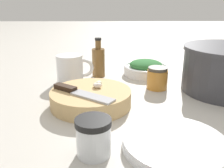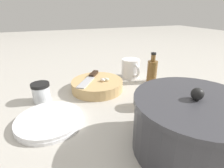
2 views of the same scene
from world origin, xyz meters
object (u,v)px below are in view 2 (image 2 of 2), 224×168
(coffee_mug, at_px, (131,68))
(oil_bottle, at_px, (152,71))
(plate_stack, at_px, (50,120))
(honey_jar, at_px, (150,98))
(stock_pot, at_px, (191,125))
(herb_bowl, at_px, (181,92))
(chef_knife, at_px, (90,78))
(cutting_board, at_px, (97,85))
(garlic_cloves, at_px, (104,80))
(spice_jar, at_px, (41,92))

(coffee_mug, height_order, oil_bottle, oil_bottle)
(plate_stack, relative_size, honey_jar, 2.90)
(plate_stack, height_order, stock_pot, stock_pot)
(herb_bowl, bearing_deg, chef_knife, -34.98)
(plate_stack, bearing_deg, coffee_mug, -147.55)
(coffee_mug, bearing_deg, cutting_board, 22.21)
(chef_knife, relative_size, oil_bottle, 1.18)
(chef_knife, xyz_separation_m, plate_stack, (0.18, 0.21, -0.04))
(garlic_cloves, xyz_separation_m, honey_jar, (-0.11, 0.19, -0.02))
(chef_knife, bearing_deg, stock_pot, 142.06)
(chef_knife, height_order, herb_bowl, same)
(spice_jar, bearing_deg, plate_stack, 96.52)
(cutting_board, relative_size, stock_pot, 0.79)
(coffee_mug, xyz_separation_m, stock_pot, (0.10, 0.50, 0.02))
(plate_stack, xyz_separation_m, honey_jar, (-0.34, 0.03, 0.03))
(cutting_board, bearing_deg, oil_bottle, 177.83)
(herb_bowl, bearing_deg, garlic_cloves, -33.29)
(cutting_board, xyz_separation_m, stock_pot, (-0.11, 0.42, 0.05))
(herb_bowl, height_order, spice_jar, spice_jar)
(honey_jar, bearing_deg, cutting_board, -57.06)
(plate_stack, bearing_deg, oil_bottle, -160.51)
(coffee_mug, bearing_deg, spice_jar, 13.64)
(garlic_cloves, xyz_separation_m, oil_bottle, (-0.24, -0.01, 0.01))
(herb_bowl, bearing_deg, coffee_mug, -72.68)
(plate_stack, xyz_separation_m, oil_bottle, (-0.48, -0.17, 0.05))
(coffee_mug, xyz_separation_m, honey_jar, (0.07, 0.29, -0.01))
(herb_bowl, relative_size, coffee_mug, 1.32)
(herb_bowl, height_order, honey_jar, honey_jar)
(stock_pot, bearing_deg, garlic_cloves, -78.68)
(oil_bottle, relative_size, stock_pot, 0.52)
(cutting_board, bearing_deg, chef_knife, -51.17)
(herb_bowl, relative_size, plate_stack, 0.82)
(oil_bottle, bearing_deg, plate_stack, 19.49)
(plate_stack, distance_m, oil_bottle, 0.51)
(stock_pot, bearing_deg, herb_bowl, -128.60)
(cutting_board, height_order, coffee_mug, coffee_mug)
(coffee_mug, bearing_deg, garlic_cloves, 29.75)
(stock_pot, bearing_deg, plate_stack, -37.10)
(chef_knife, bearing_deg, oil_bottle, -151.99)
(coffee_mug, height_order, stock_pot, stock_pot)
(spice_jar, xyz_separation_m, oil_bottle, (-0.50, -0.01, 0.02))
(herb_bowl, distance_m, plate_stack, 0.50)
(cutting_board, xyz_separation_m, spice_jar, (0.23, 0.02, 0.02))
(spice_jar, height_order, oil_bottle, oil_bottle)
(chef_knife, height_order, garlic_cloves, garlic_cloves)
(chef_knife, relative_size, garlic_cloves, 4.20)
(chef_knife, distance_m, plate_stack, 0.28)
(honey_jar, relative_size, oil_bottle, 0.49)
(cutting_board, distance_m, oil_bottle, 0.27)
(chef_knife, relative_size, herb_bowl, 1.00)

